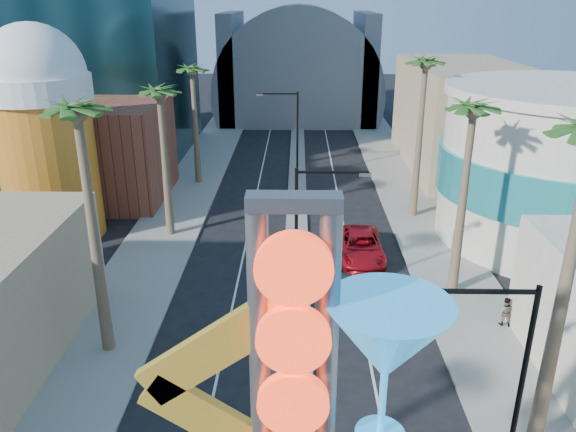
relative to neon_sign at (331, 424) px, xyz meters
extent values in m
cube|color=gray|center=(-10.32, 32.04, -7.23)|extent=(5.00, 100.00, 0.15)
cube|color=gray|center=(8.68, 32.04, -7.23)|extent=(5.00, 100.00, 0.15)
cube|color=gray|center=(-0.82, 35.04, -7.23)|extent=(1.60, 84.00, 0.15)
cube|color=brown|center=(-16.82, 35.04, -3.31)|extent=(10.00, 10.00, 8.00)
cube|color=tan|center=(15.18, 45.04, -2.31)|extent=(10.00, 20.00, 10.00)
cylinder|color=orange|center=(-17.82, 27.04, -2.31)|extent=(6.40, 6.40, 10.00)
cylinder|color=white|center=(-17.82, 27.04, 3.09)|extent=(7.00, 7.00, 1.60)
sphere|color=white|center=(-17.82, 27.04, 3.89)|extent=(6.60, 6.60, 6.60)
cylinder|color=beige|center=(17.18, 27.04, -2.31)|extent=(16.00, 16.00, 10.00)
cylinder|color=teal|center=(17.18, 27.04, -2.31)|extent=(16.60, 16.60, 3.00)
cylinder|color=slate|center=(-0.82, 69.04, -3.31)|extent=(22.00, 16.00, 22.00)
cube|color=slate|center=(-9.82, 69.04, -0.31)|extent=(2.00, 16.00, 14.00)
cube|color=slate|center=(8.18, 69.04, -0.31)|extent=(2.00, 16.00, 14.00)
cube|color=slate|center=(-0.82, 0.04, 5.09)|extent=(1.80, 0.50, 0.30)
cylinder|color=#F53515|center=(-0.82, -0.31, 3.89)|extent=(1.50, 0.25, 1.50)
cylinder|color=#F53515|center=(-0.82, -0.31, 2.34)|extent=(1.50, 0.25, 1.50)
cylinder|color=#F53515|center=(-0.82, -0.31, 0.79)|extent=(1.50, 0.25, 1.50)
cube|color=yellow|center=(-2.42, 0.04, 1.89)|extent=(3.47, 0.25, 2.80)
cube|color=yellow|center=(-2.42, 0.04, -0.11)|extent=(3.47, 0.25, 2.80)
cone|color=#29A1EB|center=(1.08, 0.04, 2.09)|extent=(2.60, 2.60, 1.80)
cylinder|color=#29A1EB|center=(1.08, 0.04, 0.49)|extent=(0.16, 0.16, 1.60)
cylinder|color=black|center=(-0.82, 17.04, -3.31)|extent=(0.18, 0.18, 8.00)
cube|color=black|center=(0.98, 17.04, 0.49)|extent=(3.60, 0.12, 0.12)
cube|color=slate|center=(2.58, 17.04, 0.39)|extent=(0.60, 0.25, 0.18)
cylinder|color=black|center=(-0.82, 41.04, -3.31)|extent=(0.18, 0.18, 8.00)
cube|color=black|center=(-2.62, 41.04, 0.49)|extent=(3.60, 0.12, 0.12)
cube|color=slate|center=(-4.22, 41.04, 0.39)|extent=(0.60, 0.25, 0.18)
cylinder|color=black|center=(6.38, 5.04, -3.31)|extent=(0.18, 0.18, 8.00)
cube|color=black|center=(4.76, 5.04, 0.49)|extent=(3.24, 0.12, 0.12)
cube|color=slate|center=(3.32, 5.04, 0.39)|extent=(0.60, 0.25, 0.18)
cylinder|color=brown|center=(-9.82, 13.04, -1.56)|extent=(0.40, 0.40, 11.50)
sphere|color=#1A4D19|center=(-9.82, 13.04, 4.19)|extent=(2.40, 2.40, 2.40)
cylinder|color=brown|center=(-9.82, 27.04, -2.31)|extent=(0.40, 0.40, 10.00)
sphere|color=#1A4D19|center=(-9.82, 27.04, 2.69)|extent=(2.40, 2.40, 2.40)
cylinder|color=brown|center=(-9.82, 39.04, -2.31)|extent=(0.40, 0.40, 10.00)
sphere|color=#1A4D19|center=(-9.82, 39.04, 2.69)|extent=(2.40, 2.40, 2.40)
cylinder|color=brown|center=(8.18, 7.04, -1.31)|extent=(0.40, 0.40, 12.00)
cylinder|color=brown|center=(8.18, 19.04, -2.06)|extent=(0.40, 0.40, 10.50)
sphere|color=#1A4D19|center=(8.18, 19.04, 3.19)|extent=(2.40, 2.40, 2.40)
cylinder|color=brown|center=(8.18, 31.04, -1.56)|extent=(0.40, 0.40, 11.50)
sphere|color=#1A4D19|center=(8.18, 31.04, 4.19)|extent=(2.40, 2.40, 2.40)
imported|color=#AB0D18|center=(3.37, 23.50, -6.46)|extent=(2.89, 6.11, 1.69)
imported|color=gray|center=(9.89, 15.43, -6.38)|extent=(0.88, 0.76, 1.55)
camera|label=1|loc=(-0.75, -9.67, 8.63)|focal=35.00mm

